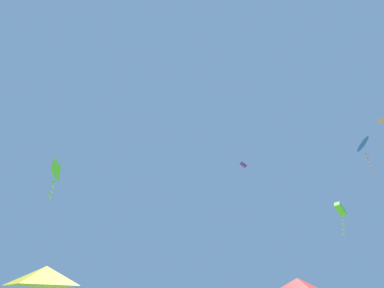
# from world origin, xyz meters

# --- Properties ---
(canopy_tent_yellow) EXTENTS (3.48, 3.48, 3.72)m
(canopy_tent_yellow) POSITION_xyz_m (-8.58, 13.32, 3.16)
(canopy_tent_yellow) COLOR #9E9EA3
(canopy_tent_yellow) RESTS_ON ground
(canopy_tent_red) EXTENTS (2.73, 2.73, 2.93)m
(canopy_tent_red) POSITION_xyz_m (7.01, 11.18, 2.48)
(canopy_tent_red) COLOR #9E9EA3
(canopy_tent_red) RESTS_ON ground
(kite_lime_diamond) EXTENTS (1.32, 1.28, 3.16)m
(kite_lime_diamond) POSITION_xyz_m (-9.45, 12.39, 10.10)
(kite_lime_diamond) COLOR #75D138
(kite_pink_delta) EXTENTS (0.88, 0.89, 1.48)m
(kite_pink_delta) POSITION_xyz_m (16.24, 10.04, 13.94)
(kite_pink_delta) COLOR pink
(kite_purple_box) EXTENTS (0.68, 0.27, 0.62)m
(kite_purple_box) POSITION_xyz_m (6.08, 16.06, 12.96)
(kite_purple_box) COLOR purple
(kite_lime_box) EXTENTS (1.26, 1.14, 2.79)m
(kite_lime_box) POSITION_xyz_m (14.35, 16.20, 8.61)
(kite_lime_box) COLOR #75D138
(kite_blue_delta) EXTENTS (1.44, 1.51, 2.39)m
(kite_blue_delta) POSITION_xyz_m (11.82, 8.12, 10.28)
(kite_blue_delta) COLOR blue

